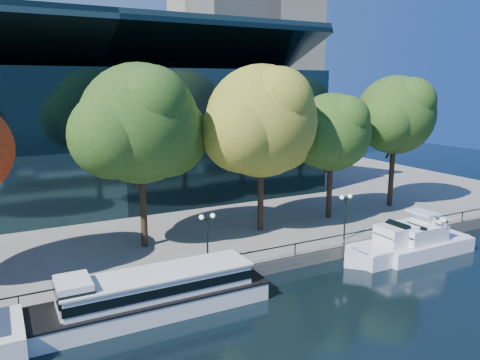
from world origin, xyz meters
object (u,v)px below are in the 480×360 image
cruiser_near (405,243)px  cruiser_far (421,244)px  tour_boat (144,294)px  tree_5 (397,117)px  lamp_2 (345,206)px  lamp_1 (207,228)px  tree_4 (333,134)px  tree_2 (143,126)px  tree_3 (264,124)px

cruiser_near → cruiser_far: size_ratio=1.22×
tour_boat → tree_5: (31.44, 10.08, 9.56)m
cruiser_far → lamp_2: size_ratio=2.57×
tree_5 → cruiser_far: bearing=-124.8°
cruiser_far → lamp_1: size_ratio=2.57×
tour_boat → tree_4: size_ratio=1.35×
tree_2 → lamp_1: tree_2 is taller
lamp_2 → cruiser_far: bearing=-40.7°
cruiser_near → lamp_2: (-3.73, 3.51, 2.84)m
cruiser_far → tree_3: size_ratio=0.68×
tree_2 → tree_5: tree_2 is taller
cruiser_near → cruiser_far: (1.15, -0.70, -0.06)m
cruiser_far → lamp_1: lamp_1 is taller
tree_2 → tree_5: (28.30, 0.37, -0.15)m
tree_2 → tree_4: size_ratio=1.20×
tree_4 → lamp_2: bearing=-118.4°
tree_3 → tree_4: 8.32m
cruiser_far → tree_5: 16.56m
tree_4 → lamp_1: 18.36m
tour_boat → cruiser_near: (22.70, -0.16, -0.23)m
tree_4 → tree_5: 9.30m
lamp_1 → lamp_2: 13.11m
tour_boat → lamp_1: (5.86, 3.35, 2.61)m
tree_3 → lamp_1: tree_3 is taller
tree_3 → cruiser_far: bearing=-45.5°
cruiser_far → lamp_1: 18.70m
tree_2 → lamp_2: size_ratio=3.75×
tree_3 → tour_boat: bearing=-147.1°
tree_5 → lamp_1: tree_5 is taller
tour_boat → tree_3: size_ratio=1.12×
tree_2 → tree_4: bearing=-0.8°
cruiser_far → tree_4: bearing=98.8°
tree_2 → tree_5: bearing=0.7°
tour_boat → tree_5: bearing=17.8°
tree_5 → lamp_2: tree_5 is taller
tree_2 → lamp_1: bearing=-66.8°
cruiser_near → lamp_1: (-16.84, 3.51, 2.84)m
tour_boat → tree_2: size_ratio=1.12×
lamp_1 → lamp_2: size_ratio=1.00×
tree_3 → lamp_1: bearing=-144.9°
tree_5 → cruiser_near: bearing=-130.5°
tree_2 → lamp_1: (2.73, -6.36, -7.10)m
tree_2 → tree_4: 19.19m
cruiser_near → tree_3: 16.01m
cruiser_far → tree_2: (-20.71, 10.57, 10.01)m
tree_2 → tree_4: (19.12, -0.27, -1.52)m
tree_3 → tree_5: tree_3 is taller
tree_3 → tree_5: size_ratio=1.06×
tree_2 → lamp_1: 9.92m
cruiser_far → lamp_2: (-4.88, 4.20, 2.91)m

